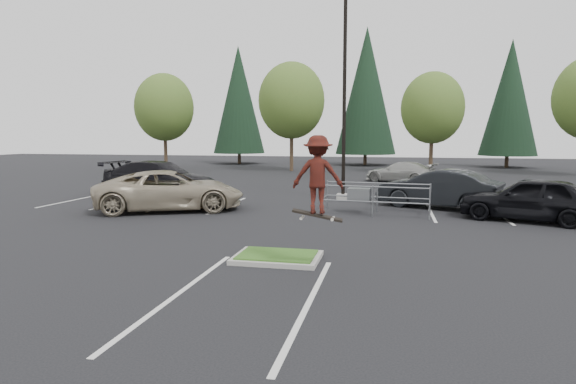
% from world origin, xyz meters
% --- Properties ---
extents(ground, '(120.00, 120.00, 0.00)m').
position_xyz_m(ground, '(0.00, 0.00, 0.00)').
color(ground, black).
rests_on(ground, ground).
extents(grass_median, '(2.20, 1.60, 0.16)m').
position_xyz_m(grass_median, '(0.00, 0.00, 0.08)').
color(grass_median, '#98948E').
rests_on(grass_median, ground).
extents(stall_lines, '(22.62, 17.60, 0.01)m').
position_xyz_m(stall_lines, '(-1.35, 6.02, 0.00)').
color(stall_lines, silver).
rests_on(stall_lines, ground).
extents(light_pole, '(0.70, 0.60, 10.12)m').
position_xyz_m(light_pole, '(0.50, 12.00, 4.56)').
color(light_pole, '#98948E').
rests_on(light_pole, ground).
extents(decid_a, '(5.44, 5.44, 8.91)m').
position_xyz_m(decid_a, '(-18.01, 30.03, 5.58)').
color(decid_a, '#38281C').
rests_on(decid_a, ground).
extents(decid_b, '(5.89, 5.89, 9.64)m').
position_xyz_m(decid_b, '(-6.01, 30.53, 6.04)').
color(decid_b, '#38281C').
rests_on(decid_b, ground).
extents(decid_c, '(5.12, 5.12, 8.38)m').
position_xyz_m(decid_c, '(5.99, 29.83, 5.25)').
color(decid_c, '#38281C').
rests_on(decid_c, ground).
extents(conif_a, '(5.72, 5.72, 13.00)m').
position_xyz_m(conif_a, '(-14.00, 40.00, 7.10)').
color(conif_a, '#38281C').
rests_on(conif_a, ground).
extents(conif_b, '(6.38, 6.38, 14.50)m').
position_xyz_m(conif_b, '(0.00, 40.50, 7.85)').
color(conif_b, '#38281C').
rests_on(conif_b, ground).
extents(conif_c, '(5.50, 5.50, 12.50)m').
position_xyz_m(conif_c, '(14.00, 39.50, 6.85)').
color(conif_c, '#38281C').
rests_on(conif_c, ground).
extents(cart_corral, '(4.52, 1.95, 1.25)m').
position_xyz_m(cart_corral, '(1.71, 8.04, 0.78)').
color(cart_corral, gray).
rests_on(cart_corral, ground).
extents(skateboarder, '(1.19, 0.73, 1.98)m').
position_xyz_m(skateboarder, '(1.20, -1.00, 2.31)').
color(skateboarder, black).
rests_on(skateboarder, ground).
extents(car_l_tan, '(6.83, 5.11, 1.72)m').
position_xyz_m(car_l_tan, '(-6.50, 7.00, 0.86)').
color(car_l_tan, tan).
rests_on(car_l_tan, ground).
extents(car_l_black, '(6.72, 3.58, 1.85)m').
position_xyz_m(car_l_black, '(-9.21, 11.50, 0.93)').
color(car_l_black, black).
rests_on(car_l_black, ground).
extents(car_r_charc, '(5.52, 3.70, 1.72)m').
position_xyz_m(car_r_charc, '(4.90, 10.20, 0.86)').
color(car_r_charc, black).
rests_on(car_r_charc, ground).
extents(car_r_black, '(5.36, 3.63, 1.69)m').
position_xyz_m(car_r_black, '(8.00, 7.48, 0.85)').
color(car_r_black, black).
rests_on(car_r_black, ground).
extents(car_far_silver, '(5.16, 3.53, 1.39)m').
position_xyz_m(car_far_silver, '(3.50, 22.00, 0.69)').
color(car_far_silver, '#ACACA7').
rests_on(car_far_silver, ground).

